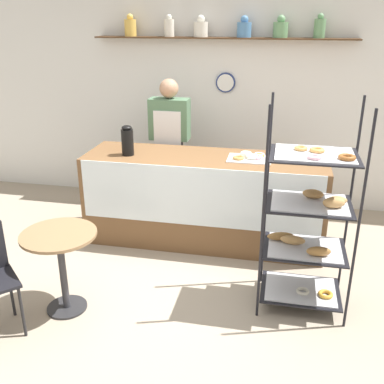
# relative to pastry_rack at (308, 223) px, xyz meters

# --- Properties ---
(ground_plane) EXTENTS (14.00, 14.00, 0.00)m
(ground_plane) POSITION_rel_pastry_rack_xyz_m (-1.05, -0.01, -0.78)
(ground_plane) COLOR gray
(back_wall) EXTENTS (10.00, 0.30, 2.70)m
(back_wall) POSITION_rel_pastry_rack_xyz_m (-1.05, 2.28, 0.60)
(back_wall) COLOR white
(back_wall) RESTS_ON ground_plane
(display_counter) EXTENTS (2.57, 0.77, 0.98)m
(display_counter) POSITION_rel_pastry_rack_xyz_m (-1.05, 1.01, -0.28)
(display_counter) COLOR brown
(display_counter) RESTS_ON ground_plane
(pastry_rack) EXTENTS (0.73, 0.56, 1.79)m
(pastry_rack) POSITION_rel_pastry_rack_xyz_m (0.00, 0.00, 0.00)
(pastry_rack) COLOR black
(pastry_rack) RESTS_ON ground_plane
(person_worker) EXTENTS (0.47, 0.23, 1.70)m
(person_worker) POSITION_rel_pastry_rack_xyz_m (-1.59, 1.60, 0.15)
(person_worker) COLOR #282833
(person_worker) RESTS_ON ground_plane
(cafe_table) EXTENTS (0.62, 0.62, 0.73)m
(cafe_table) POSITION_rel_pastry_rack_xyz_m (-1.99, -0.50, -0.24)
(cafe_table) COLOR #262628
(cafe_table) RESTS_ON ground_plane
(coffee_carafe) EXTENTS (0.13, 0.13, 0.32)m
(coffee_carafe) POSITION_rel_pastry_rack_xyz_m (-1.87, 0.91, 0.36)
(coffee_carafe) COLOR black
(coffee_carafe) RESTS_ON display_counter
(donut_tray_counter) EXTENTS (0.45, 0.32, 0.05)m
(donut_tray_counter) POSITION_rel_pastry_rack_xyz_m (-0.57, 1.03, 0.23)
(donut_tray_counter) COLOR white
(donut_tray_counter) RESTS_ON display_counter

